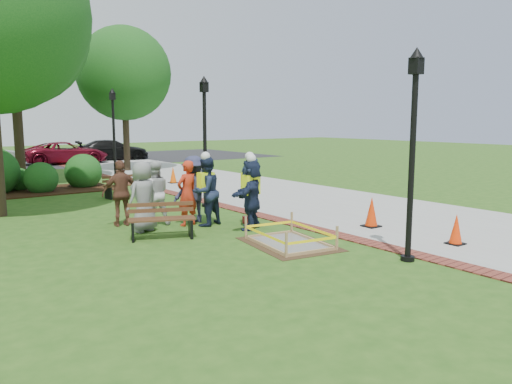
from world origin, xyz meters
TOP-DOWN VIEW (x-y plane):
  - ground at (0.00, 0.00)m, footprint 100.00×100.00m
  - sidewalk at (5.00, 10.00)m, footprint 6.00×60.00m
  - brick_edging at (1.75, 10.00)m, footprint 0.50×60.00m
  - mulch_bed at (-3.00, 12.00)m, footprint 7.00×3.00m
  - parking_lot at (0.00, 27.00)m, footprint 36.00×12.00m
  - wet_concrete_pad at (0.18, -0.52)m, footprint 2.05×2.54m
  - bench_near at (-1.93, 1.76)m, footprint 1.67×1.09m
  - bench_far at (-0.12, 8.55)m, footprint 1.55×0.64m
  - cone_front at (3.23, -2.85)m, footprint 0.37×0.37m
  - cone_back at (3.14, -0.43)m, footprint 0.42×0.42m
  - cone_far at (3.21, 11.11)m, footprint 0.39×0.39m
  - toolbox at (0.87, 2.00)m, footprint 0.42×0.33m
  - lamp_near at (1.25, -3.00)m, footprint 0.28×0.28m
  - lamp_mid at (1.25, 5.00)m, footprint 0.28×0.28m
  - lamp_far at (1.25, 13.00)m, footprint 0.28×0.28m
  - tree_back at (-2.37, 14.84)m, footprint 6.40×6.40m
  - tree_right at (3.78, 17.79)m, footprint 5.14×5.14m
  - shrub_c at (-2.30, 11.66)m, footprint 1.30×1.30m
  - shrub_d at (-0.44, 12.26)m, footprint 1.54×1.54m
  - shrub_e at (-2.89, 12.85)m, footprint 1.00×1.00m
  - casual_person_a at (-1.95, 2.77)m, footprint 0.67×0.54m
  - casual_person_b at (-0.68, 2.74)m, footprint 0.63×0.48m
  - casual_person_c at (-1.37, 3.34)m, footprint 0.65×0.52m
  - casual_person_d at (-2.12, 3.76)m, footprint 0.62×0.45m
  - casual_person_e at (-0.33, 2.98)m, footprint 0.60×0.39m
  - hivis_worker_a at (0.45, 1.35)m, footprint 0.70×0.66m
  - hivis_worker_b at (0.68, 1.73)m, footprint 0.71×0.66m
  - hivis_worker_c at (-0.28, 2.43)m, footprint 0.68×0.53m
  - parked_car_c at (2.31, 24.26)m, footprint 2.45×4.94m
  - parked_car_d at (5.89, 25.49)m, footprint 3.00×5.09m

SIDE VIEW (x-z plane):
  - ground at x=0.00m, z-range 0.00..0.00m
  - shrub_c at x=-2.30m, z-range -0.65..0.65m
  - shrub_d at x=-0.44m, z-range -0.77..0.77m
  - shrub_e at x=-2.89m, z-range -0.50..0.50m
  - parked_car_c at x=2.31m, z-range -0.78..0.78m
  - parked_car_d at x=5.89m, z-range -0.78..0.78m
  - parking_lot at x=0.00m, z-range 0.00..0.01m
  - sidewalk at x=5.00m, z-range 0.00..0.02m
  - brick_edging at x=1.75m, z-range 0.00..0.03m
  - mulch_bed at x=-3.00m, z-range -0.01..0.04m
  - toolbox at x=0.87m, z-range 0.00..0.19m
  - wet_concrete_pad at x=0.18m, z-range -0.04..0.51m
  - bench_far at x=-0.12m, z-range -0.15..0.67m
  - bench_near at x=-1.93m, z-range -0.16..0.71m
  - cone_front at x=3.23m, z-range -0.01..0.72m
  - cone_far at x=3.21m, z-range -0.01..0.75m
  - cone_back at x=3.14m, z-range -0.02..0.82m
  - casual_person_c at x=-1.37m, z-range 0.00..1.77m
  - casual_person_b at x=-0.68m, z-range 0.00..1.77m
  - casual_person_d at x=-2.12m, z-range 0.00..1.79m
  - casual_person_a at x=-1.95m, z-range 0.00..1.82m
  - casual_person_e at x=-0.33m, z-range 0.00..1.87m
  - hivis_worker_a at x=0.45m, z-range -0.01..1.98m
  - hivis_worker_b at x=0.68m, z-range -0.01..2.00m
  - hivis_worker_c at x=-0.28m, z-range -0.02..2.00m
  - lamp_near at x=1.25m, z-range 0.35..4.61m
  - lamp_mid at x=1.25m, z-range 0.35..4.61m
  - lamp_far at x=1.25m, z-range 0.35..4.61m
  - tree_right at x=3.78m, z-range 1.39..9.34m
  - tree_back at x=-2.37m, z-range 1.69..11.50m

